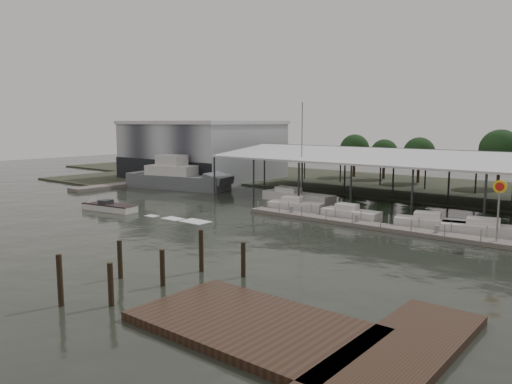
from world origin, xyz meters
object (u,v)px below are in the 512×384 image
Objects in this scene: shell_fuel_sign at (499,199)px; grey_trawler at (178,178)px; white_sailboat at (297,197)px; speedboat_underway at (106,207)px.

grey_trawler is (-47.95, 7.65, -2.35)m from shell_fuel_sign.
shell_fuel_sign is 27.70m from white_sailboat.
speedboat_underway is (7.94, -18.48, -1.19)m from grey_trawler.
speedboat_underway is (-13.87, -19.39, -0.25)m from white_sailboat.
shell_fuel_sign is at bearing -173.35° from speedboat_underway.
grey_trawler is at bearing 170.94° from shell_fuel_sign.
white_sailboat is 23.84m from speedboat_underway.
white_sailboat is (-26.14, 8.56, -3.28)m from shell_fuel_sign.
grey_trawler is at bearing -174.86° from white_sailboat.
white_sailboat reaches higher than speedboat_underway.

